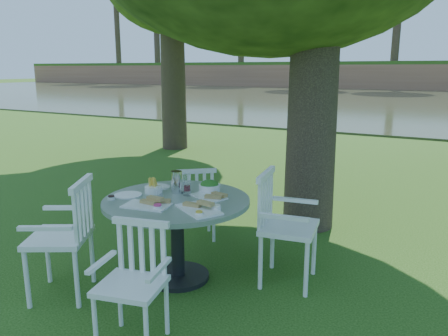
{
  "coord_description": "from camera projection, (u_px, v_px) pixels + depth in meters",
  "views": [
    {
      "loc": [
        2.18,
        -3.73,
        1.88
      ],
      "look_at": [
        0.0,
        0.2,
        0.85
      ],
      "focal_mm": 35.0,
      "sensor_mm": 36.0,
      "label": 1
    }
  ],
  "objects": [
    {
      "name": "ground",
      "position": [
        215.0,
        250.0,
        4.63
      ],
      "size": [
        140.0,
        140.0,
        0.0
      ],
      "primitive_type": "plane",
      "color": "#183E0D",
      "rests_on": "ground"
    },
    {
      "name": "table",
      "position": [
        177.0,
        216.0,
        3.87
      ],
      "size": [
        1.29,
        1.29,
        0.76
      ],
      "color": "black",
      "rests_on": "ground"
    },
    {
      "name": "chair_ne",
      "position": [
        278.0,
        218.0,
        3.85
      ],
      "size": [
        0.55,
        0.57,
        1.0
      ],
      "rotation": [
        0.0,
        0.0,
        -4.55
      ],
      "color": "white",
      "rests_on": "ground"
    },
    {
      "name": "chair_nw",
      "position": [
        196.0,
        198.0,
        4.78
      ],
      "size": [
        0.58,
        0.57,
        0.83
      ],
      "rotation": [
        0.0,
        0.0,
        -2.44
      ],
      "color": "white",
      "rests_on": "ground"
    },
    {
      "name": "chair_sw",
      "position": [
        70.0,
        229.0,
        3.6
      ],
      "size": [
        0.66,
        0.67,
        0.99
      ],
      "rotation": [
        0.0,
        0.0,
        -1.05
      ],
      "color": "white",
      "rests_on": "ground"
    },
    {
      "name": "chair_se",
      "position": [
        136.0,
        272.0,
        3.03
      ],
      "size": [
        0.51,
        0.49,
        0.85
      ],
      "rotation": [
        0.0,
        0.0,
        0.24
      ],
      "color": "white",
      "rests_on": "ground"
    },
    {
      "name": "tableware",
      "position": [
        179.0,
        192.0,
        3.89
      ],
      "size": [
        1.14,
        0.89,
        0.2
      ],
      "color": "white",
      "rests_on": "table"
    },
    {
      "name": "river",
      "position": [
        423.0,
        103.0,
        24.24
      ],
      "size": [
        100.0,
        28.0,
        0.12
      ],
      "primitive_type": "cube",
      "color": "#353C23",
      "rests_on": "ground"
    }
  ]
}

